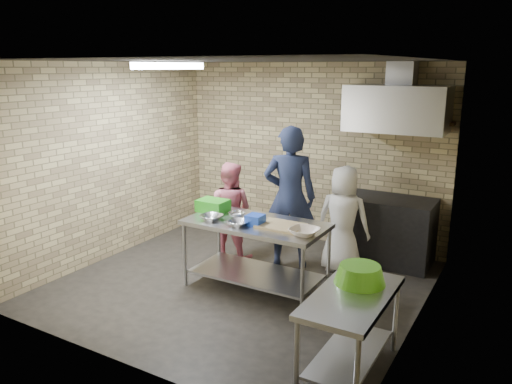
# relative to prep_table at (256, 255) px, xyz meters

# --- Properties ---
(floor) EXTENTS (4.20, 4.20, 0.00)m
(floor) POSITION_rel_prep_table_xyz_m (-0.21, 0.00, -0.42)
(floor) COLOR black
(floor) RESTS_ON ground
(ceiling) EXTENTS (4.20, 4.20, 0.00)m
(ceiling) POSITION_rel_prep_table_xyz_m (-0.21, 0.00, 2.28)
(ceiling) COLOR black
(ceiling) RESTS_ON ground
(back_wall) EXTENTS (4.20, 0.06, 2.70)m
(back_wall) POSITION_rel_prep_table_xyz_m (-0.21, 2.00, 0.93)
(back_wall) COLOR tan
(back_wall) RESTS_ON ground
(front_wall) EXTENTS (4.20, 0.06, 2.70)m
(front_wall) POSITION_rel_prep_table_xyz_m (-0.21, -2.00, 0.93)
(front_wall) COLOR tan
(front_wall) RESTS_ON ground
(left_wall) EXTENTS (0.06, 4.00, 2.70)m
(left_wall) POSITION_rel_prep_table_xyz_m (-2.31, 0.00, 0.93)
(left_wall) COLOR tan
(left_wall) RESTS_ON ground
(right_wall) EXTENTS (0.06, 4.00, 2.70)m
(right_wall) POSITION_rel_prep_table_xyz_m (1.89, 0.00, 0.93)
(right_wall) COLOR tan
(right_wall) RESTS_ON ground
(prep_table) EXTENTS (1.68, 0.84, 0.84)m
(prep_table) POSITION_rel_prep_table_xyz_m (0.00, 0.00, 0.00)
(prep_table) COLOR #B9BCC1
(prep_table) RESTS_ON floor
(side_counter) EXTENTS (0.60, 1.20, 0.75)m
(side_counter) POSITION_rel_prep_table_xyz_m (1.59, -1.10, -0.05)
(side_counter) COLOR silver
(side_counter) RESTS_ON floor
(stove) EXTENTS (1.20, 0.70, 0.90)m
(stove) POSITION_rel_prep_table_xyz_m (1.14, 1.65, 0.03)
(stove) COLOR black
(stove) RESTS_ON floor
(range_hood) EXTENTS (1.30, 0.60, 0.60)m
(range_hood) POSITION_rel_prep_table_xyz_m (1.14, 1.70, 1.68)
(range_hood) COLOR silver
(range_hood) RESTS_ON back_wall
(hood_duct) EXTENTS (0.35, 0.30, 0.30)m
(hood_duct) POSITION_rel_prep_table_xyz_m (1.14, 1.85, 2.13)
(hood_duct) COLOR #A5A8AD
(hood_duct) RESTS_ON back_wall
(wall_shelf) EXTENTS (0.80, 0.20, 0.04)m
(wall_shelf) POSITION_rel_prep_table_xyz_m (1.44, 1.89, 1.50)
(wall_shelf) COLOR #3F2B19
(wall_shelf) RESTS_ON back_wall
(fluorescent_fixture) EXTENTS (0.10, 1.25, 0.08)m
(fluorescent_fixture) POSITION_rel_prep_table_xyz_m (-1.21, 0.00, 2.22)
(fluorescent_fixture) COLOR white
(fluorescent_fixture) RESTS_ON ceiling
(green_crate) EXTENTS (0.37, 0.28, 0.15)m
(green_crate) POSITION_rel_prep_table_xyz_m (-0.70, 0.12, 0.50)
(green_crate) COLOR #269A1C
(green_crate) RESTS_ON prep_table
(blue_tub) EXTENTS (0.19, 0.19, 0.12)m
(blue_tub) POSITION_rel_prep_table_xyz_m (0.05, -0.10, 0.48)
(blue_tub) COLOR blue
(blue_tub) RESTS_ON prep_table
(cutting_board) EXTENTS (0.51, 0.39, 0.03)m
(cutting_board) POSITION_rel_prep_table_xyz_m (0.35, -0.02, 0.43)
(cutting_board) COLOR tan
(cutting_board) RESTS_ON prep_table
(mixing_bowl_a) EXTENTS (0.27, 0.27, 0.06)m
(mixing_bowl_a) POSITION_rel_prep_table_xyz_m (-0.50, -0.20, 0.45)
(mixing_bowl_a) COLOR silver
(mixing_bowl_a) RESTS_ON prep_table
(mixing_bowl_b) EXTENTS (0.21, 0.21, 0.06)m
(mixing_bowl_b) POSITION_rel_prep_table_xyz_m (-0.30, 0.05, 0.45)
(mixing_bowl_b) COLOR silver
(mixing_bowl_b) RESTS_ON prep_table
(mixing_bowl_c) EXTENTS (0.25, 0.25, 0.06)m
(mixing_bowl_c) POSITION_rel_prep_table_xyz_m (-0.10, -0.22, 0.45)
(mixing_bowl_c) COLOR #AFB1B6
(mixing_bowl_c) RESTS_ON prep_table
(ceramic_bowl) EXTENTS (0.34, 0.34, 0.08)m
(ceramic_bowl) POSITION_rel_prep_table_xyz_m (0.70, -0.15, 0.46)
(ceramic_bowl) COLOR beige
(ceramic_bowl) RESTS_ON prep_table
(green_basin) EXTENTS (0.46, 0.46, 0.17)m
(green_basin) POSITION_rel_prep_table_xyz_m (1.57, -0.85, 0.41)
(green_basin) COLOR #59C626
(green_basin) RESTS_ON side_counter
(bottle_green) EXTENTS (0.06, 0.06, 0.15)m
(bottle_green) POSITION_rel_prep_table_xyz_m (1.59, 1.89, 1.59)
(bottle_green) COLOR green
(bottle_green) RESTS_ON wall_shelf
(man_navy) EXTENTS (0.82, 0.69, 1.91)m
(man_navy) POSITION_rel_prep_table_xyz_m (0.03, 0.84, 0.53)
(man_navy) COLOR #151836
(man_navy) RESTS_ON floor
(woman_pink) EXTENTS (0.75, 0.63, 1.37)m
(woman_pink) POSITION_rel_prep_table_xyz_m (-0.82, 0.68, 0.27)
(woman_pink) COLOR pink
(woman_pink) RESTS_ON floor
(woman_white) EXTENTS (0.73, 0.51, 1.42)m
(woman_white) POSITION_rel_prep_table_xyz_m (0.72, 1.02, 0.29)
(woman_white) COLOR white
(woman_white) RESTS_ON floor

